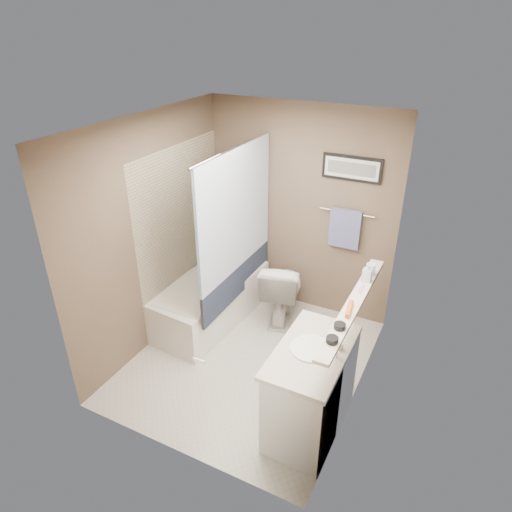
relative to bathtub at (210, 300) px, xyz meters
The scene contains 33 objects.
ground 0.91m from the bathtub, 31.12° to the right, with size 2.50×2.50×0.00m, color beige.
ceiling 2.30m from the bathtub, 31.12° to the right, with size 2.20×2.50×0.04m, color white.
wall_back 1.44m from the bathtub, 46.02° to the left, with size 2.20×0.04×2.40m, color brown.
wall_front 2.07m from the bathtub, 65.98° to the right, with size 2.20×0.04×2.40m, color brown.
wall_left 1.10m from the bathtub, 126.09° to the right, with size 0.04×2.50×2.40m, color brown.
wall_right 2.11m from the bathtub, 13.90° to the right, with size 0.04×2.50×2.40m, color brown.
tile_surround 0.83m from the bathtub, behind, with size 0.02×1.55×2.00m, color tan.
curtain_rod 1.83m from the bathtub, ahead, with size 0.02×0.02×1.55m, color silver.
curtain_upper 1.20m from the bathtub, ahead, with size 0.03×1.45×1.28m, color white.
curtain_lower 0.48m from the bathtub, ahead, with size 0.03×1.45×0.36m, color #252F45.
mirror 2.37m from the bathtub, 18.14° to the right, with size 0.02×1.60×1.00m, color silver.
shelf 2.07m from the bathtub, 18.66° to the right, with size 0.12×1.60×0.03m, color silver.
towel_bar 1.84m from the bathtub, 30.39° to the left, with size 0.02×0.02×0.60m, color silver.
towel 1.73m from the bathtub, 29.73° to the left, with size 0.34×0.05×0.44m, color #8F93D0.
art_frame 2.15m from the bathtub, 30.94° to the left, with size 0.62×0.03×0.26m, color black.
art_mat 2.15m from the bathtub, 30.48° to the left, with size 0.56×0.00×0.20m, color white.
art_image 2.15m from the bathtub, 30.39° to the left, with size 0.50×0.00×0.13m, color #595959.
door 2.26m from the bathtub, 52.51° to the right, with size 0.80×0.02×2.00m, color silver.
door_handle 2.05m from the bathtub, 59.44° to the right, with size 0.02×0.02×0.10m, color silver.
bathtub is the anchor object (origin of this frame).
tub_rim 0.25m from the bathtub, 90.00° to the left, with size 0.56×1.36×0.02m, color white.
toilet 0.85m from the bathtub, 28.66° to the left, with size 0.43×0.75×0.77m, color white.
vanity 1.88m from the bathtub, 31.55° to the right, with size 0.50×0.90×0.80m, color white.
countertop 1.95m from the bathtub, 31.71° to the right, with size 0.54×0.96×0.04m, color beige.
sink_basin 1.95m from the bathtub, 31.88° to the right, with size 0.34×0.34×0.01m, color white.
faucet_spout 2.13m from the bathtub, 28.90° to the right, with size 0.02×0.02×0.10m, color silver.
faucet_knob 2.08m from the bathtub, 26.37° to the right, with size 0.05×0.05×0.05m, color silver.
candle_bowl_near 2.31m from the bathtub, 33.07° to the right, with size 0.09×0.09×0.04m, color black.
candle_bowl_far 2.22m from the bathtub, 28.88° to the right, with size 0.09×0.09×0.04m, color black.
hair_brush_front 2.13m from the bathtub, 22.49° to the right, with size 0.04×0.04×0.22m, color orange.
pink_comb 2.02m from the bathtub, 12.17° to the right, with size 0.03×0.16×0.01m, color pink.
glass_jar 2.01m from the bathtub, ahead, with size 0.08×0.08×0.10m, color white.
soap_bottle 2.03m from the bathtub, ahead, with size 0.08×0.08×0.17m, color #999999.
Camera 1 is at (1.71, -3.24, 3.17)m, focal length 32.00 mm.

